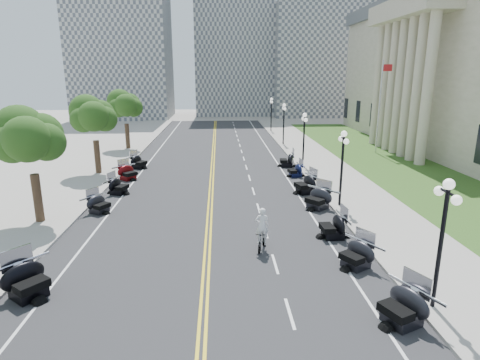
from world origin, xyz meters
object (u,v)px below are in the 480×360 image
object	(u,v)px
bicycle	(262,240)
motorcycle_n_3	(403,305)
cyclist_rider	(262,213)
flagpole	(379,108)

from	to	relation	value
bicycle	motorcycle_n_3	bearing A→B (deg)	-38.77
motorcycle_n_3	cyclist_rider	size ratio (longest dim) A/B	1.13
motorcycle_n_3	cyclist_rider	xyz separation A→B (m)	(-4.31, 6.39, 1.24)
flagpole	cyclist_rider	size ratio (longest dim) A/B	5.32
flagpole	cyclist_rider	xyz separation A→B (m)	(-15.27, -24.41, -3.02)
flagpole	bicycle	distance (m)	29.14
motorcycle_n_3	bicycle	xyz separation A→B (m)	(-4.31, 6.39, -0.22)
flagpole	motorcycle_n_3	distance (m)	32.97
motorcycle_n_3	cyclist_rider	world-z (taller)	cyclist_rider
flagpole	bicycle	bearing A→B (deg)	-122.02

